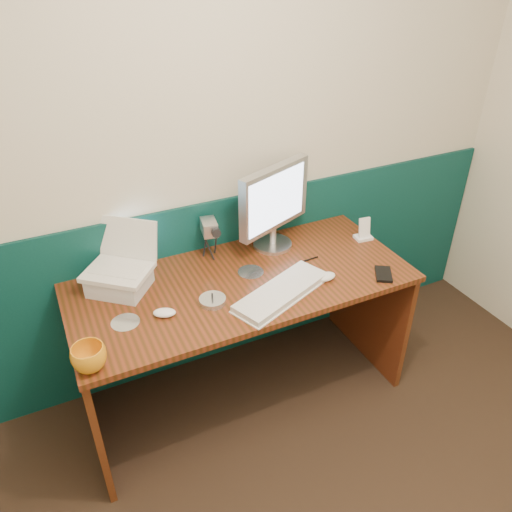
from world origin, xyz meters
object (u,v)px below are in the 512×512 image
laptop (114,252)px  desk (243,340)px  mug (89,358)px  camcorder (210,238)px  keyboard (282,292)px  monitor (273,206)px

laptop → desk: bearing=21.6°
mug → camcorder: (0.68, 0.54, 0.06)m
keyboard → monitor: bearing=46.1°
keyboard → mug: bearing=164.1°
mug → keyboard: bearing=6.2°
desk → monitor: monitor is taller
camcorder → laptop: bearing=-159.9°
desk → keyboard: 0.44m
desk → monitor: bearing=38.8°
mug → camcorder: bearing=38.1°
keyboard → camcorder: bearing=88.7°
laptop → keyboard: size_ratio=0.58×
laptop → mug: (-0.21, -0.45, -0.15)m
keyboard → mug: (-0.85, -0.09, 0.04)m
laptop → camcorder: (0.47, 0.09, -0.09)m
monitor → mug: (-1.01, -0.49, -0.18)m
desk → laptop: bearing=161.7°
laptop → monitor: monitor is taller
laptop → monitor: bearing=43.0°
laptop → keyboard: laptop is taller
desk → camcorder: bearing=102.3°
mug → camcorder: camcorder is taller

